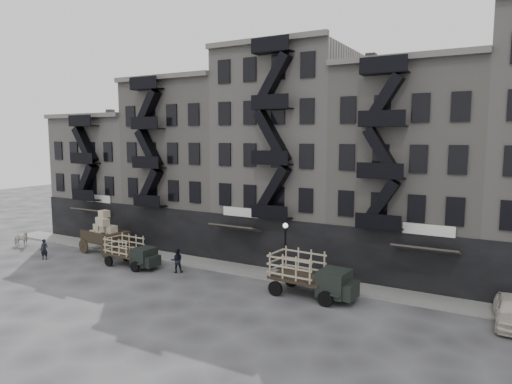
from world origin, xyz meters
The scene contains 13 objects.
ground centered at (0.00, 0.00, 0.00)m, with size 140.00×140.00×0.00m, color #38383A.
sidewalk centered at (0.00, 3.75, 0.07)m, with size 55.00×2.50×0.15m, color slate.
building_west centered at (-20.00, 9.83, 6.00)m, with size 10.00×11.35×13.20m.
building_midwest centered at (-10.00, 9.83, 7.50)m, with size 10.00×11.35×16.20m.
building_center centered at (0.00, 9.82, 8.50)m, with size 10.00×11.35×18.20m.
building_mideast centered at (10.00, 9.83, 7.50)m, with size 10.00×11.35×16.20m.
lamp_post centered at (3.00, 2.60, 2.78)m, with size 0.36×0.36×4.28m.
horse centered at (-23.13, 0.10, 0.72)m, with size 0.78×1.70×1.44m, color #B9B3A9.
wagon centered at (-14.45, 2.25, 2.15)m, with size 4.69×2.90×3.76m.
stake_truck_west centered at (-9.33, 0.33, 1.34)m, with size 4.77×2.13×2.35m.
stake_truck_east centered at (5.59, 0.91, 1.60)m, with size 5.72×2.63×2.81m.
pedestrian_west centered at (-17.17, -1.72, 0.86)m, with size 0.63×0.41×1.72m, color black.
pedestrian_mid centered at (-5.21, 0.86, 0.93)m, with size 0.91×0.71×1.86m, color black.
Camera 1 is at (16.43, -25.35, 10.21)m, focal length 32.00 mm.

